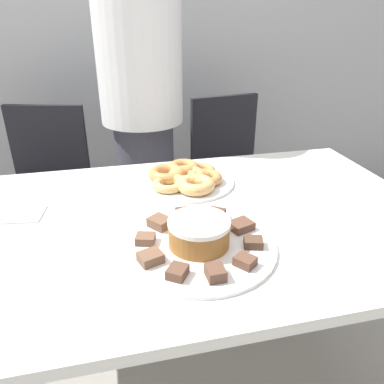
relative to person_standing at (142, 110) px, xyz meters
name	(u,v)px	position (x,y,z in m)	size (l,w,h in m)	color
wall_back	(127,9)	(0.02, 0.80, 0.41)	(8.00, 0.05, 2.60)	#A8AAAD
table	(182,244)	(0.02, -0.75, -0.23)	(1.50, 0.89, 0.75)	silver
person_standing	(142,110)	(0.00, 0.00, 0.00)	(0.36, 0.36, 1.70)	#383842
office_chair_left	(47,202)	(-0.50, 0.15, -0.48)	(0.53, 0.53, 0.87)	black
office_chair_right	(233,183)	(0.51, 0.16, -0.48)	(0.50, 0.50, 0.87)	black
plate_cake	(199,246)	(0.03, -0.91, -0.13)	(0.39, 0.39, 0.01)	white
plate_donuts	(187,182)	(0.09, -0.52, -0.13)	(0.32, 0.32, 0.01)	white
frosted_cake	(199,232)	(0.03, -0.91, -0.09)	(0.15, 0.15, 0.07)	#9E662D
lamington_0	(245,261)	(0.12, -1.02, -0.12)	(0.06, 0.06, 0.02)	brown
lamington_1	(253,242)	(0.16, -0.95, -0.12)	(0.06, 0.05, 0.02)	#513828
lamington_2	(241,225)	(0.16, -0.87, -0.12)	(0.07, 0.07, 0.02)	brown
lamington_3	(216,215)	(0.11, -0.80, -0.12)	(0.07, 0.07, 0.03)	#513828
lamington_4	(186,215)	(0.03, -0.78, -0.12)	(0.05, 0.06, 0.02)	#513828
lamington_5	(160,222)	(-0.05, -0.80, -0.12)	(0.07, 0.07, 0.03)	brown
lamington_6	(145,239)	(-0.10, -0.87, -0.12)	(0.06, 0.05, 0.02)	brown
lamington_7	(151,257)	(-0.09, -0.96, -0.12)	(0.07, 0.06, 0.02)	brown
lamington_8	(177,272)	(-0.04, -1.02, -0.12)	(0.06, 0.06, 0.02)	brown
lamington_9	(215,273)	(0.04, -1.05, -0.12)	(0.04, 0.05, 0.03)	brown
donut_0	(187,175)	(0.09, -0.52, -0.11)	(0.13, 0.13, 0.04)	tan
donut_1	(168,184)	(0.02, -0.57, -0.11)	(0.11, 0.11, 0.03)	#E5AD66
donut_2	(196,185)	(0.10, -0.60, -0.11)	(0.13, 0.13, 0.04)	#E5AD66
donut_3	(205,178)	(0.15, -0.55, -0.11)	(0.12, 0.12, 0.03)	#C68447
donut_4	(200,171)	(0.14, -0.48, -0.11)	(0.11, 0.11, 0.03)	#C68447
donut_5	(184,168)	(0.09, -0.45, -0.11)	(0.11, 0.11, 0.04)	#C68447
donut_6	(167,174)	(0.03, -0.49, -0.11)	(0.13, 0.13, 0.04)	#C68447
napkin	(21,214)	(-0.43, -0.63, -0.14)	(0.14, 0.12, 0.01)	white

